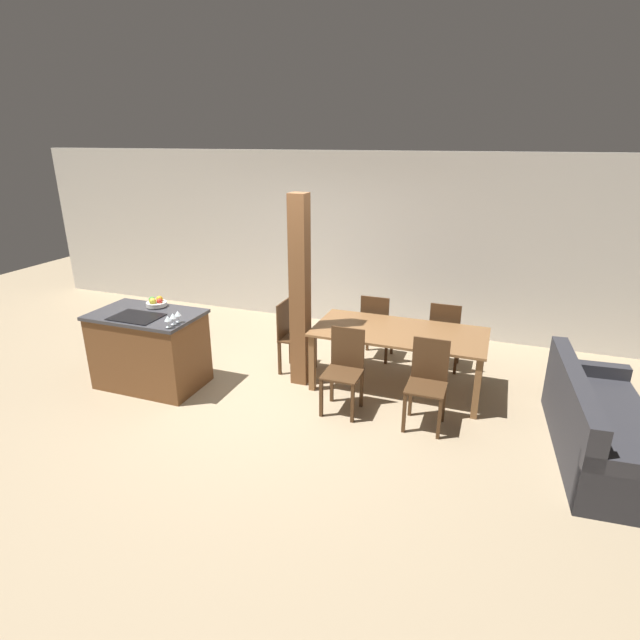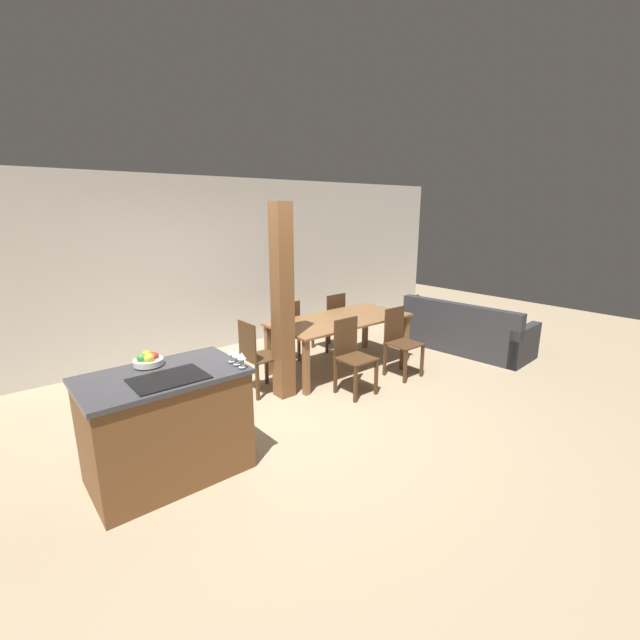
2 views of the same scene
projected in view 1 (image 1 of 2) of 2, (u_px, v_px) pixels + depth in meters
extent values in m
plane|color=#9E896B|center=(267.00, 394.00, 5.94)|extent=(16.00, 16.00, 0.00)
cube|color=beige|center=(339.00, 240.00, 7.86)|extent=(11.20, 0.08, 2.70)
cube|color=brown|center=(150.00, 351.00, 6.04)|extent=(1.24, 0.75, 0.89)
cube|color=#38383D|center=(146.00, 315.00, 5.88)|extent=(1.28, 0.79, 0.04)
cube|color=black|center=(136.00, 317.00, 5.74)|extent=(0.56, 0.40, 0.01)
cylinder|color=silver|center=(157.00, 304.00, 6.09)|extent=(0.24, 0.24, 0.05)
sphere|color=red|center=(159.00, 301.00, 6.05)|extent=(0.07, 0.07, 0.07)
sphere|color=gold|center=(160.00, 299.00, 6.11)|extent=(0.08, 0.08, 0.08)
sphere|color=#3D8E38|center=(152.00, 300.00, 6.09)|extent=(0.08, 0.08, 0.08)
sphere|color=yellow|center=(153.00, 301.00, 6.02)|extent=(0.08, 0.08, 0.08)
cylinder|color=silver|center=(169.00, 327.00, 5.41)|extent=(0.06, 0.06, 0.00)
cylinder|color=silver|center=(168.00, 324.00, 5.40)|extent=(0.01, 0.01, 0.07)
cone|color=silver|center=(168.00, 318.00, 5.38)|extent=(0.08, 0.08, 0.06)
cylinder|color=silver|center=(174.00, 324.00, 5.49)|extent=(0.06, 0.06, 0.00)
cylinder|color=silver|center=(173.00, 321.00, 5.48)|extent=(0.01, 0.01, 0.07)
cone|color=silver|center=(173.00, 316.00, 5.45)|extent=(0.08, 0.08, 0.06)
cylinder|color=silver|center=(179.00, 322.00, 5.57)|extent=(0.06, 0.06, 0.00)
cylinder|color=silver|center=(178.00, 319.00, 5.56)|extent=(0.01, 0.01, 0.07)
cone|color=silver|center=(178.00, 313.00, 5.53)|extent=(0.08, 0.08, 0.06)
cube|color=brown|center=(399.00, 332.00, 5.87)|extent=(2.01, 0.97, 0.03)
cube|color=brown|center=(312.00, 363.00, 5.93)|extent=(0.07, 0.07, 0.71)
cube|color=brown|center=(477.00, 389.00, 5.32)|extent=(0.07, 0.07, 0.71)
cube|color=brown|center=(335.00, 338.00, 6.68)|extent=(0.07, 0.07, 0.71)
cube|color=brown|center=(481.00, 358.00, 6.06)|extent=(0.07, 0.07, 0.71)
cube|color=#472D19|center=(342.00, 374.00, 5.42)|extent=(0.40, 0.40, 0.02)
cube|color=#472D19|center=(348.00, 347.00, 5.50)|extent=(0.38, 0.02, 0.46)
cube|color=#472D19|center=(321.00, 398.00, 5.40)|extent=(0.04, 0.04, 0.45)
cube|color=#472D19|center=(353.00, 403.00, 5.28)|extent=(0.04, 0.04, 0.45)
cube|color=#472D19|center=(332.00, 384.00, 5.71)|extent=(0.04, 0.04, 0.45)
cube|color=#472D19|center=(362.00, 389.00, 5.60)|extent=(0.04, 0.04, 0.45)
cube|color=#472D19|center=(426.00, 388.00, 5.12)|extent=(0.40, 0.40, 0.02)
cube|color=#472D19|center=(431.00, 359.00, 5.21)|extent=(0.38, 0.02, 0.46)
cube|color=#472D19|center=(404.00, 413.00, 5.11)|extent=(0.04, 0.04, 0.45)
cube|color=#472D19|center=(439.00, 419.00, 4.99)|extent=(0.04, 0.04, 0.45)
cube|color=#472D19|center=(411.00, 397.00, 5.42)|extent=(0.04, 0.04, 0.45)
cube|color=#472D19|center=(444.00, 403.00, 5.30)|extent=(0.04, 0.04, 0.45)
cube|color=#472D19|center=(377.00, 326.00, 6.80)|extent=(0.40, 0.40, 0.02)
cube|color=#472D19|center=(375.00, 314.00, 6.55)|extent=(0.38, 0.02, 0.46)
cube|color=#472D19|center=(392.00, 339.00, 6.98)|extent=(0.04, 0.04, 0.45)
cube|color=#472D19|center=(368.00, 336.00, 7.10)|extent=(0.04, 0.04, 0.45)
cube|color=#472D19|center=(386.00, 348.00, 6.67)|extent=(0.04, 0.04, 0.45)
cube|color=#472D19|center=(361.00, 345.00, 6.78)|extent=(0.04, 0.04, 0.45)
cube|color=#472D19|center=(445.00, 334.00, 6.51)|extent=(0.40, 0.40, 0.02)
cube|color=#472D19|center=(445.00, 322.00, 6.26)|extent=(0.38, 0.02, 0.46)
cube|color=#472D19|center=(459.00, 348.00, 6.69)|extent=(0.04, 0.04, 0.45)
cube|color=#472D19|center=(432.00, 344.00, 6.80)|extent=(0.04, 0.04, 0.45)
cube|color=#472D19|center=(456.00, 358.00, 6.37)|extent=(0.04, 0.04, 0.45)
cube|color=#472D19|center=(428.00, 354.00, 6.49)|extent=(0.04, 0.04, 0.45)
cube|color=#472D19|center=(297.00, 338.00, 6.39)|extent=(0.40, 0.40, 0.02)
cube|color=#472D19|center=(283.00, 319.00, 6.37)|extent=(0.02, 0.38, 0.46)
cube|color=#472D19|center=(305.00, 362.00, 6.25)|extent=(0.04, 0.04, 0.45)
cube|color=#472D19|center=(315.00, 352.00, 6.57)|extent=(0.04, 0.04, 0.45)
cube|color=#472D19|center=(280.00, 358.00, 6.37)|extent=(0.04, 0.04, 0.45)
cube|color=#472D19|center=(291.00, 348.00, 6.68)|extent=(0.04, 0.04, 0.45)
cube|color=#2D2D33|center=(603.00, 436.00, 4.73)|extent=(0.96, 2.00, 0.43)
cube|color=#2D2D33|center=(573.00, 393.00, 4.67)|extent=(0.31, 1.95, 0.38)
cube|color=#2D2D33|center=(633.00, 491.00, 3.89)|extent=(0.82, 0.20, 0.57)
cube|color=#2D2D33|center=(585.00, 386.00, 5.52)|extent=(0.82, 0.20, 0.57)
cube|color=brown|center=(300.00, 293.00, 5.87)|extent=(0.20, 0.20, 2.31)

